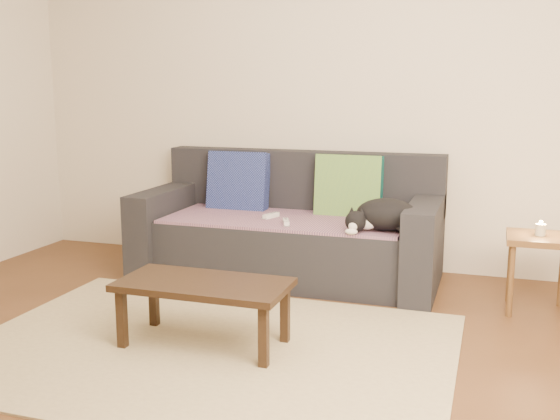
{
  "coord_description": "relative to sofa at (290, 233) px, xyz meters",
  "views": [
    {
      "loc": [
        1.36,
        -2.78,
        1.35
      ],
      "look_at": [
        0.05,
        1.2,
        0.55
      ],
      "focal_mm": 42.0,
      "sensor_mm": 36.0,
      "label": 1
    }
  ],
  "objects": [
    {
      "name": "sofa",
      "position": [
        0.0,
        0.0,
        0.0
      ],
      "size": [
        2.1,
        0.94,
        0.87
      ],
      "color": "#232328",
      "rests_on": "ground"
    },
    {
      "name": "rug",
      "position": [
        0.0,
        -1.42,
        -0.3
      ],
      "size": [
        2.5,
        1.8,
        0.01
      ],
      "primitive_type": "cube",
      "color": "tan",
      "rests_on": "ground"
    },
    {
      "name": "candle",
      "position": [
        1.64,
        -0.26,
        0.2
      ],
      "size": [
        0.06,
        0.06,
        0.09
      ],
      "color": "beige",
      "rests_on": "side_table"
    },
    {
      "name": "throw_blanket",
      "position": [
        0.0,
        -0.09,
        0.12
      ],
      "size": [
        1.66,
        0.74,
        0.02
      ],
      "primitive_type": "cube",
      "color": "#432C54",
      "rests_on": "sofa"
    },
    {
      "name": "cushion_green",
      "position": [
        0.39,
        0.17,
        0.32
      ],
      "size": [
        0.47,
        0.17,
        0.48
      ],
      "primitive_type": "cube",
      "rotation": [
        -0.11,
        0.0,
        0.0
      ],
      "color": "#0C4F4D",
      "rests_on": "throw_blanket"
    },
    {
      "name": "cushion_navy",
      "position": [
        -0.46,
        0.17,
        0.32
      ],
      "size": [
        0.46,
        0.19,
        0.47
      ],
      "primitive_type": "cube",
      "rotation": [
        -0.17,
        0.0,
        0.0
      ],
      "color": "#101A45",
      "rests_on": "throw_blanket"
    },
    {
      "name": "back_wall",
      "position": [
        0.0,
        0.43,
        0.99
      ],
      "size": [
        4.5,
        0.04,
        2.6
      ],
      "primitive_type": "cube",
      "color": "beige",
      "rests_on": "ground"
    },
    {
      "name": "wii_remote_b",
      "position": [
        0.07,
        -0.29,
        0.15
      ],
      "size": [
        0.09,
        0.15,
        0.03
      ],
      "primitive_type": "cube",
      "rotation": [
        0.0,
        0.0,
        1.95
      ],
      "color": "white",
      "rests_on": "throw_blanket"
    },
    {
      "name": "cat",
      "position": [
        0.71,
        -0.28,
        0.23
      ],
      "size": [
        0.47,
        0.35,
        0.21
      ],
      "rotation": [
        0.0,
        0.0,
        -0.0
      ],
      "color": "black",
      "rests_on": "throw_blanket"
    },
    {
      "name": "wii_remote_a",
      "position": [
        -0.1,
        -0.12,
        0.15
      ],
      "size": [
        0.08,
        0.15,
        0.03
      ],
      "primitive_type": "cube",
      "rotation": [
        0.0,
        0.0,
        1.25
      ],
      "color": "white",
      "rests_on": "throw_blanket"
    },
    {
      "name": "ground",
      "position": [
        0.0,
        -1.57,
        -0.31
      ],
      "size": [
        4.5,
        4.5,
        0.0
      ],
      "primitive_type": "plane",
      "color": "brown",
      "rests_on": "ground"
    },
    {
      "name": "coffee_table",
      "position": [
        -0.03,
        -1.39,
        -0.0
      ],
      "size": [
        0.88,
        0.44,
        0.35
      ],
      "color": "black",
      "rests_on": "rug"
    },
    {
      "name": "side_table",
      "position": [
        1.64,
        -0.26,
        0.08
      ],
      "size": [
        0.38,
        0.38,
        0.47
      ],
      "color": "brown",
      "rests_on": "ground"
    }
  ]
}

